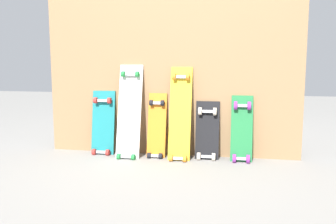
# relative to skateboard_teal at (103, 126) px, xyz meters

# --- Properties ---
(ground_plane) EXTENTS (12.00, 12.00, 0.00)m
(ground_plane) POSITION_rel_skateboard_teal_xyz_m (0.61, 0.01, -0.25)
(ground_plane) COLOR gray
(plywood_wall_panel) EXTENTS (2.27, 0.04, 1.51)m
(plywood_wall_panel) POSITION_rel_skateboard_teal_xyz_m (0.61, 0.08, 0.50)
(plywood_wall_panel) COLOR #99724C
(plywood_wall_panel) RESTS_ON ground
(skateboard_teal) EXTENTS (0.21, 0.16, 0.64)m
(skateboard_teal) POSITION_rel_skateboard_teal_xyz_m (0.00, 0.00, 0.00)
(skateboard_teal) COLOR #197A7F
(skateboard_teal) RESTS_ON ground
(skateboard_white) EXTENTS (0.21, 0.26, 0.88)m
(skateboard_white) POSITION_rel_skateboard_teal_xyz_m (0.27, -0.05, 0.12)
(skateboard_white) COLOR silver
(skateboard_white) RESTS_ON ground
(skateboard_orange) EXTENTS (0.16, 0.19, 0.63)m
(skateboard_orange) POSITION_rel_skateboard_teal_xyz_m (0.50, -0.02, -0.01)
(skateboard_orange) COLOR orange
(skateboard_orange) RESTS_ON ground
(skateboard_yellow) EXTENTS (0.19, 0.25, 0.86)m
(skateboard_yellow) POSITION_rel_skateboard_teal_xyz_m (0.72, -0.05, 0.11)
(skateboard_yellow) COLOR gold
(skateboard_yellow) RESTS_ON ground
(skateboard_black) EXTENTS (0.20, 0.17, 0.56)m
(skateboard_black) POSITION_rel_skateboard_teal_xyz_m (0.95, -0.01, -0.04)
(skateboard_black) COLOR black
(skateboard_black) RESTS_ON ground
(skateboard_green) EXTENTS (0.18, 0.20, 0.61)m
(skateboard_green) POSITION_rel_skateboard_teal_xyz_m (1.24, -0.02, -0.01)
(skateboard_green) COLOR #1E7238
(skateboard_green) RESTS_ON ground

